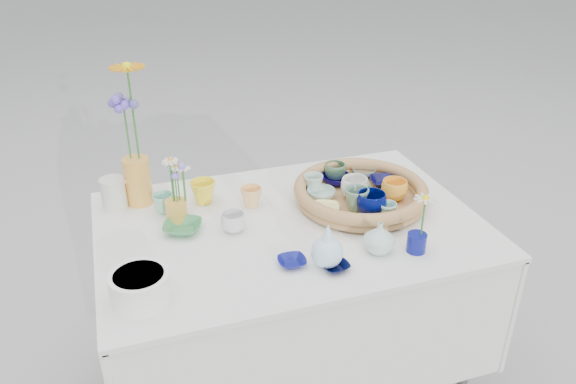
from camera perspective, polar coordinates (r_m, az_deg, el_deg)
name	(u,v)px	position (r m, az deg, el deg)	size (l,w,h in m)	color
wicker_tray	(360,193)	(2.00, 7.37, -0.13)	(0.47, 0.47, 0.08)	#A2764E
tray_ceramic_0	(336,179)	(2.10, 4.92, 1.31)	(0.11, 0.11, 0.03)	#0A0358
tray_ceramic_1	(384,182)	(2.11, 9.72, 1.04)	(0.10, 0.10, 0.03)	#070637
tray_ceramic_2	(394,190)	(2.00, 10.75, 0.21)	(0.09, 0.09, 0.07)	#FFB033
tray_ceramic_3	(358,192)	(2.01, 7.09, -0.03)	(0.10, 0.10, 0.03)	#409A75
tray_ceramic_4	(356,199)	(1.92, 6.95, -0.71)	(0.08, 0.08, 0.08)	gray
tray_ceramic_5	(321,194)	(1.99, 3.38, -0.19)	(0.10, 0.10, 0.03)	#A7C9BD
tray_ceramic_6	(313,184)	(2.02, 2.58, 0.87)	(0.07, 0.07, 0.07)	#ABCFC2
tray_ceramic_7	(354,188)	(1.99, 6.77, 0.38)	(0.10, 0.10, 0.08)	white
tray_ceramic_8	(364,172)	(2.17, 7.74, 2.05)	(0.09, 0.09, 0.03)	#8DBDED
tray_ceramic_9	(371,204)	(1.89, 8.45, -1.20)	(0.10, 0.10, 0.08)	#010952
tray_ceramic_10	(325,209)	(1.90, 3.81, -1.73)	(0.10, 0.10, 0.02)	#FFF083
tray_ceramic_11	(387,211)	(1.88, 10.05, -1.89)	(0.06, 0.06, 0.06)	#A2DECA
tray_ceramic_12	(335,172)	(2.12, 4.82, 2.08)	(0.08, 0.08, 0.06)	#44714D
loose_ceramic_0	(203,192)	(2.01, -8.59, 0.00)	(0.09, 0.09, 0.08)	yellow
loose_ceramic_1	(251,197)	(1.97, -3.75, -0.49)	(0.08, 0.08, 0.07)	#FFC272
loose_ceramic_2	(183,227)	(1.86, -10.67, -3.55)	(0.12, 0.12, 0.03)	#3B8B52
loose_ceramic_3	(233,222)	(1.83, -5.57, -3.08)	(0.08, 0.08, 0.06)	silver
loose_ceramic_4	(292,262)	(1.67, 0.40, -7.11)	(0.08, 0.08, 0.02)	navy
loose_ceramic_5	(163,203)	(1.97, -12.55, -1.12)	(0.07, 0.07, 0.07)	#86CFB1
loose_ceramic_6	(335,266)	(1.66, 4.80, -7.54)	(0.08, 0.08, 0.02)	black
fluted_bowl	(140,287)	(1.57, -14.78, -9.33)	(0.16, 0.16, 0.08)	white
bud_vase_paleblue	(327,245)	(1.64, 4.02, -5.36)	(0.10, 0.10, 0.15)	#C1E6FF
bud_vase_seafoam	(379,237)	(1.73, 9.25, -4.57)	(0.10, 0.10, 0.10)	silver
bud_vase_cobalt	(416,243)	(1.76, 12.92, -5.03)	(0.06, 0.06, 0.06)	navy
single_daisy	(423,217)	(1.72, 13.58, -2.47)	(0.08, 0.08, 0.14)	silver
tall_vase_yellow	(138,181)	(2.03, -15.00, 1.08)	(0.09, 0.09, 0.17)	gold
gerbera	(133,114)	(1.94, -15.45, 7.60)	(0.13, 0.13, 0.34)	orange
hydrangea	(127,132)	(1.97, -16.03, 5.92)	(0.08, 0.08, 0.27)	#56509F
white_pitcher	(114,194)	(2.03, -17.29, -0.18)	(0.12, 0.09, 0.11)	beige
daisy_cup	(177,211)	(1.91, -11.26, -1.91)	(0.07, 0.07, 0.08)	gold
daisy_posy	(178,180)	(1.85, -11.13, 1.20)	(0.08, 0.08, 0.15)	white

